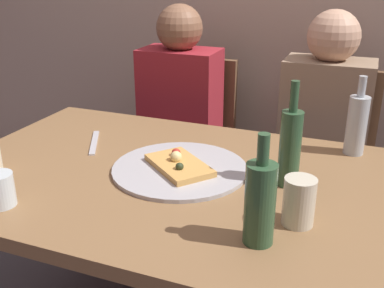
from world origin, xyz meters
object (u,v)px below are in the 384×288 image
water_bottle (260,202)px  chair_left (185,138)px  pizza_slice_last (179,164)px  wine_glass (299,202)px  guest_in_sweater (173,124)px  chair_right (321,158)px  guest_in_beanie (320,143)px  pizza_tray (180,169)px  beer_bottle (290,146)px  wine_bottle (357,124)px  table_knife (94,143)px  dining_table (168,198)px

water_bottle → chair_left: size_ratio=0.29×
pizza_slice_last → chair_left: chair_left is taller
pizza_slice_last → wine_glass: bearing=-23.5°
chair_left → guest_in_sweater: 0.20m
chair_right → guest_in_sweater: (-0.66, -0.15, 0.13)m
guest_in_beanie → pizza_tray: bearing=62.9°
beer_bottle → chair_right: (0.02, 0.80, -0.35)m
water_bottle → wine_bottle: bearing=74.7°
chair_right → guest_in_sweater: bearing=12.8°
wine_glass → guest_in_beanie: (-0.04, 0.84, -0.17)m
pizza_tray → pizza_slice_last: size_ratio=1.62×
pizza_slice_last → beer_bottle: (0.32, 0.03, 0.09)m
table_knife → guest_in_beanie: 0.92m
wine_glass → guest_in_sweater: guest_in_sweater is taller
table_knife → chair_right: chair_right is taller
pizza_slice_last → wine_glass: 0.42m
beer_bottle → table_knife: size_ratio=1.37×
pizza_slice_last → wine_bottle: size_ratio=0.97×
wine_bottle → chair_right: bearing=105.7°
table_knife → chair_right: (0.71, 0.73, -0.24)m
chair_left → beer_bottle: bearing=128.8°
table_knife → guest_in_beanie: bearing=-79.4°
pizza_tray → pizza_slice_last: 0.02m
table_knife → guest_in_beanie: size_ratio=0.19×
dining_table → wine_bottle: bearing=35.7°
water_bottle → wine_glass: bearing=57.5°
water_bottle → table_knife: bearing=150.8°
wine_glass → guest_in_sweater: 1.11m
wine_bottle → wine_glass: bearing=-101.0°
beer_bottle → wine_glass: size_ratio=2.52×
chair_right → table_knife: bearing=45.7°
guest_in_beanie → wine_bottle: bearing=112.1°
pizza_tray → guest_in_beanie: (0.34, 0.67, -0.12)m
pizza_slice_last → chair_left: (-0.32, 0.83, -0.26)m
beer_bottle → water_bottle: beer_bottle is taller
pizza_tray → pizza_slice_last: pizza_slice_last is taller
pizza_slice_last → beer_bottle: size_ratio=0.84×
water_bottle → chair_left: (-0.63, 1.11, -0.34)m
pizza_tray → pizza_slice_last: bearing=-102.8°
water_bottle → chair_right: (0.03, 1.11, -0.34)m
pizza_slice_last → wine_bottle: 0.60m
pizza_tray → chair_right: size_ratio=0.46×
pizza_tray → table_knife: 0.38m
table_knife → water_bottle: bearing=-147.8°
pizza_tray → pizza_slice_last: (-0.00, -0.01, 0.02)m
guest_in_beanie → dining_table: bearing=62.0°
pizza_slice_last → wine_bottle: bearing=35.3°
pizza_slice_last → water_bottle: size_ratio=0.97×
pizza_tray → water_bottle: (0.31, -0.28, 0.10)m
pizza_tray → wine_glass: wine_glass is taller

